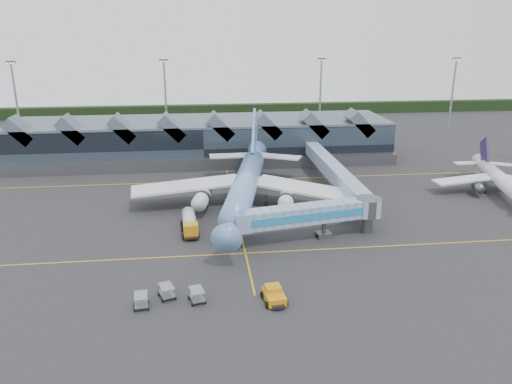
{
  "coord_description": "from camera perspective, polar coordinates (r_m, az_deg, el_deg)",
  "views": [
    {
      "loc": [
        -6.1,
        -73.11,
        31.03
      ],
      "look_at": [
        3.03,
        4.7,
        5.0
      ],
      "focal_mm": 35.0,
      "sensor_mm": 36.0,
      "label": 1
    }
  ],
  "objects": [
    {
      "name": "terminal",
      "position": [
        123.27,
        -6.09,
        6.03
      ],
      "size": [
        90.0,
        22.25,
        12.52
      ],
      "color": "black",
      "rests_on": "ground"
    },
    {
      "name": "pushback_tug",
      "position": [
        60.3,
        2.07,
        -11.71
      ],
      "size": [
        2.94,
        4.27,
        1.8
      ],
      "rotation": [
        0.0,
        0.0,
        0.11
      ],
      "color": "orange",
      "rests_on": "ground"
    },
    {
      "name": "jet_bridge",
      "position": [
        76.37,
        7.16,
        -2.47
      ],
      "size": [
        23.81,
        7.67,
        5.72
      ],
      "rotation": [
        0.0,
        0.0,
        0.19
      ],
      "color": "#7694C5",
      "rests_on": "ground"
    },
    {
      "name": "fuel_truck",
      "position": [
        79.82,
        -7.62,
        -3.38
      ],
      "size": [
        3.02,
        8.86,
        2.95
      ],
      "rotation": [
        0.0,
        0.0,
        0.07
      ],
      "color": "black",
      "rests_on": "ground"
    },
    {
      "name": "light_masts",
      "position": [
        139.82,
        4.62,
        10.7
      ],
      "size": [
        132.4,
        42.56,
        22.45
      ],
      "color": "gray",
      "rests_on": "ground"
    },
    {
      "name": "main_airliner",
      "position": [
        88.79,
        -1.15,
        1.04
      ],
      "size": [
        41.25,
        48.11,
        15.55
      ],
      "rotation": [
        0.0,
        0.0,
        -0.2
      ],
      "color": "#618BC4",
      "rests_on": "ground"
    },
    {
      "name": "taxi_stripes",
      "position": [
        88.92,
        -2.34,
        -2.06
      ],
      "size": [
        120.0,
        60.0,
        0.01
      ],
      "color": "gold",
      "rests_on": "ground"
    },
    {
      "name": "ground",
      "position": [
        79.65,
        -1.78,
        -4.56
      ],
      "size": [
        260.0,
        260.0,
        0.0
      ],
      "primitive_type": "plane",
      "color": "#2B2B2D",
      "rests_on": "ground"
    },
    {
      "name": "baggage_carts",
      "position": [
        60.91,
        -9.96,
        -11.55
      ],
      "size": [
        8.27,
        4.37,
        1.63
      ],
      "rotation": [
        0.0,
        0.0,
        0.24
      ],
      "color": "gray",
      "rests_on": "ground"
    },
    {
      "name": "regional_jet",
      "position": [
        107.78,
        25.99,
        1.41
      ],
      "size": [
        24.73,
        27.46,
        9.5
      ],
      "rotation": [
        0.0,
        0.0,
        -0.23
      ],
      "color": "silver",
      "rests_on": "ground"
    },
    {
      "name": "tree_line_far",
      "position": [
        185.5,
        -4.79,
        9.31
      ],
      "size": [
        260.0,
        4.0,
        4.0
      ],
      "primitive_type": "cube",
      "color": "black",
      "rests_on": "ground"
    }
  ]
}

